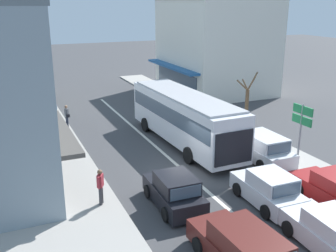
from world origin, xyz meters
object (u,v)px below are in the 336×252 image
object	(u,v)px
wagon_behind_bus_mid	(244,251)
parked_sedan_kerb_front	(335,191)
city_bus	(184,115)
hatchback_queue_far_back	(174,192)
traffic_light_downstreet	(50,68)
street_tree_right	(247,107)
pedestrian_with_handbag_near	(67,115)
pedestrian_browsing_midblock	(100,185)
hatchback_behind_bus_near	(268,189)
parked_wagon_kerb_second	(261,148)
sedan_queue_gap_filler	(331,234)
directional_road_sign	(302,121)

from	to	relation	value
wagon_behind_bus_mid	parked_sedan_kerb_front	size ratio (longest dim) A/B	1.08
city_bus	hatchback_queue_far_back	bearing A→B (deg)	-118.77
traffic_light_downstreet	parked_sedan_kerb_front	bearing A→B (deg)	-71.37
street_tree_right	pedestrian_with_handbag_near	xyz separation A→B (m)	(-10.83, 5.98, -0.89)
city_bus	parked_sedan_kerb_front	bearing A→B (deg)	-74.48
parked_sedan_kerb_front	street_tree_right	distance (m)	9.91
pedestrian_with_handbag_near	pedestrian_browsing_midblock	distance (m)	11.71
hatchback_behind_bus_near	parked_wagon_kerb_second	xyz separation A→B (m)	(2.79, 4.35, 0.04)
street_tree_right	sedan_queue_gap_filler	bearing A→B (deg)	-110.69
hatchback_behind_bus_near	parked_wagon_kerb_second	size ratio (longest dim) A/B	0.83
parked_sedan_kerb_front	pedestrian_browsing_midblock	bearing A→B (deg)	157.64
city_bus	street_tree_right	bearing A→B (deg)	-1.29
parked_sedan_kerb_front	traffic_light_downstreet	bearing A→B (deg)	108.63
hatchback_queue_far_back	pedestrian_with_handbag_near	xyz separation A→B (m)	(-2.40, 12.93, 0.36)
wagon_behind_bus_mid	parked_sedan_kerb_front	bearing A→B (deg)	19.15
directional_road_sign	hatchback_behind_bus_near	bearing A→B (deg)	-146.74
hatchback_behind_bus_near	pedestrian_with_handbag_near	bearing A→B (deg)	113.57
parked_sedan_kerb_front	hatchback_behind_bus_near	bearing A→B (deg)	155.76
pedestrian_with_handbag_near	pedestrian_browsing_midblock	bearing A→B (deg)	-92.75
parked_sedan_kerb_front	sedan_queue_gap_filler	bearing A→B (deg)	-137.70
wagon_behind_bus_mid	traffic_light_downstreet	distance (m)	28.04
street_tree_right	directional_road_sign	bearing A→B (deg)	-96.64
pedestrian_browsing_midblock	hatchback_queue_far_back	bearing A→B (deg)	-22.71
parked_wagon_kerb_second	street_tree_right	xyz separation A→B (m)	(1.75, 4.09, 1.21)
hatchback_behind_bus_near	traffic_light_downstreet	xyz separation A→B (m)	(-5.97, 24.47, 2.15)
hatchback_queue_far_back	directional_road_sign	world-z (taller)	directional_road_sign
city_bus	traffic_light_downstreet	world-z (taller)	traffic_light_downstreet
city_bus	sedan_queue_gap_filler	bearing A→B (deg)	-90.12
wagon_behind_bus_mid	street_tree_right	xyz separation A→B (m)	(8.12, 11.82, 1.21)
city_bus	parked_sedan_kerb_front	world-z (taller)	city_bus
sedan_queue_gap_filler	pedestrian_browsing_midblock	world-z (taller)	pedestrian_browsing_midblock
wagon_behind_bus_mid	directional_road_sign	world-z (taller)	directional_road_sign
sedan_queue_gap_filler	parked_wagon_kerb_second	bearing A→B (deg)	70.60
traffic_light_downstreet	street_tree_right	bearing A→B (deg)	-56.77
city_bus	hatchback_queue_far_back	distance (m)	8.14
hatchback_queue_far_back	parked_wagon_kerb_second	bearing A→B (deg)	23.23
wagon_behind_bus_mid	sedan_queue_gap_filler	distance (m)	3.56
city_bus	parked_wagon_kerb_second	bearing A→B (deg)	-56.17
parked_sedan_kerb_front	street_tree_right	xyz separation A→B (m)	(1.85, 9.64, 1.29)
pedestrian_browsing_midblock	parked_wagon_kerb_second	bearing A→B (deg)	9.60
hatchback_queue_far_back	hatchback_behind_bus_near	world-z (taller)	same
parked_sedan_kerb_front	traffic_light_downstreet	xyz separation A→B (m)	(-8.66, 25.68, 2.19)
hatchback_queue_far_back	directional_road_sign	bearing A→B (deg)	7.73
hatchback_behind_bus_near	wagon_behind_bus_mid	distance (m)	4.93
city_bus	hatchback_queue_far_back	size ratio (longest dim) A/B	2.93
traffic_light_downstreet	street_tree_right	size ratio (longest dim) A/B	0.99
directional_road_sign	street_tree_right	bearing A→B (deg)	83.36
hatchback_queue_far_back	street_tree_right	world-z (taller)	street_tree_right
hatchback_behind_bus_near	city_bus	bearing A→B (deg)	90.10
parked_wagon_kerb_second	traffic_light_downstreet	distance (m)	22.05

